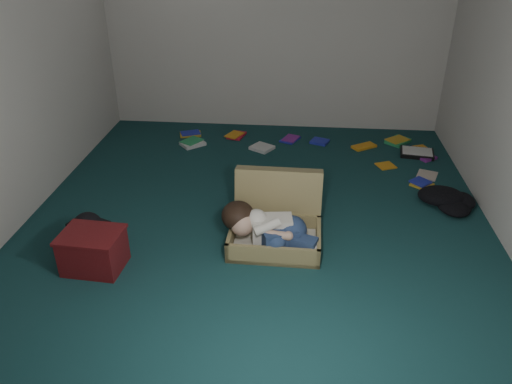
# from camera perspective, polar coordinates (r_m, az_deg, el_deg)

# --- Properties ---
(floor) EXTENTS (4.50, 4.50, 0.00)m
(floor) POSITION_cam_1_polar(r_m,az_deg,el_deg) (4.37, 0.18, -3.08)
(floor) COLOR #153A3D
(floor) RESTS_ON ground
(wall_back) EXTENTS (4.50, 0.00, 4.50)m
(wall_back) POSITION_cam_1_polar(r_m,az_deg,el_deg) (6.04, 2.20, 19.19)
(wall_back) COLOR silver
(wall_back) RESTS_ON ground
(wall_front) EXTENTS (4.50, 0.00, 4.50)m
(wall_front) POSITION_cam_1_polar(r_m,az_deg,el_deg) (1.79, -6.17, -5.64)
(wall_front) COLOR silver
(wall_front) RESTS_ON ground
(wall_left) EXTENTS (0.00, 4.50, 4.50)m
(wall_left) POSITION_cam_1_polar(r_m,az_deg,el_deg) (4.48, -26.92, 12.80)
(wall_left) COLOR silver
(wall_left) RESTS_ON ground
(suitcase) EXTENTS (0.73, 0.71, 0.53)m
(suitcase) POSITION_cam_1_polar(r_m,az_deg,el_deg) (4.05, 2.34, -3.28)
(suitcase) COLOR #90814F
(suitcase) RESTS_ON floor
(person) EXTENTS (0.78, 0.38, 0.33)m
(person) POSITION_cam_1_polar(r_m,az_deg,el_deg) (3.88, 1.42, -4.11)
(person) COLOR silver
(person) RESTS_ON suitcase
(maroon_bin) EXTENTS (0.46, 0.38, 0.30)m
(maroon_bin) POSITION_cam_1_polar(r_m,az_deg,el_deg) (3.90, -18.11, -6.37)
(maroon_bin) COLOR #5B1215
(maroon_bin) RESTS_ON floor
(backpack) EXTENTS (0.44, 0.40, 0.22)m
(backpack) POSITION_cam_1_polar(r_m,az_deg,el_deg) (4.21, -18.44, -4.38)
(backpack) COLOR black
(backpack) RESTS_ON floor
(clothing_pile) EXTENTS (0.51, 0.43, 0.15)m
(clothing_pile) POSITION_cam_1_polar(r_m,az_deg,el_deg) (4.80, 21.22, -1.03)
(clothing_pile) COLOR black
(clothing_pile) RESTS_ON floor
(paper_tray) EXTENTS (0.39, 0.32, 0.05)m
(paper_tray) POSITION_cam_1_polar(r_m,az_deg,el_deg) (5.82, 17.92, 4.27)
(paper_tray) COLOR black
(paper_tray) RESTS_ON floor
(book_scatter) EXTENTS (2.92, 1.68, 0.02)m
(book_scatter) POSITION_cam_1_polar(r_m,az_deg,el_deg) (5.64, 9.17, 4.41)
(book_scatter) COLOR gold
(book_scatter) RESTS_ON floor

